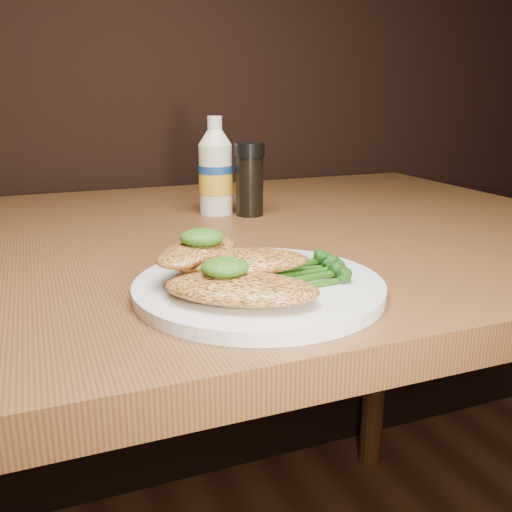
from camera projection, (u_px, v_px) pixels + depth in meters
name	position (u px, v px, depth m)	size (l,w,h in m)	color
dining_table	(206.00, 463.00, 0.89)	(1.20, 0.80, 0.75)	#542C19
plate	(259.00, 287.00, 0.54)	(0.24, 0.24, 0.01)	white
chicken_front	(241.00, 288.00, 0.49)	(0.14, 0.07, 0.02)	#E19547
chicken_mid	(240.00, 262.00, 0.54)	(0.13, 0.07, 0.02)	#E19547
chicken_back	(197.00, 251.00, 0.55)	(0.11, 0.06, 0.02)	#E19547
pesto_front	(225.00, 267.00, 0.50)	(0.04, 0.04, 0.02)	#123808
pesto_back	(202.00, 237.00, 0.55)	(0.04, 0.04, 0.02)	#123808
broccolini_bundle	(300.00, 269.00, 0.55)	(0.12, 0.09, 0.02)	#225212
mayo_bottle	(215.00, 166.00, 0.88)	(0.05, 0.05, 0.15)	#EEE8CA
pepper_grinder	(250.00, 180.00, 0.87)	(0.05, 0.05, 0.11)	black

